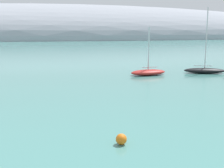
# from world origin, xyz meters

# --- Properties ---
(distant_ridge) EXTENTS (371.83, 85.93, 37.06)m
(distant_ridge) POSITION_xyz_m (-29.84, 180.15, 0.00)
(distant_ridge) COLOR #999EA8
(distant_ridge) RESTS_ON ground
(sailboat_red_near_shore) EXTENTS (5.93, 3.41, 7.24)m
(sailboat_red_near_shore) POSITION_xyz_m (10.18, 44.20, 0.50)
(sailboat_red_near_shore) COLOR red
(sailboat_red_near_shore) RESTS_ON water
(sailboat_black_mid_mooring) EXTENTS (6.69, 3.33, 10.26)m
(sailboat_black_mid_mooring) POSITION_xyz_m (19.47, 44.93, 0.54)
(sailboat_black_mid_mooring) COLOR black
(sailboat_black_mid_mooring) RESTS_ON water
(mooring_buoy_orange) EXTENTS (0.73, 0.73, 0.73)m
(mooring_buoy_orange) POSITION_xyz_m (2.12, 17.13, 0.37)
(mooring_buoy_orange) COLOR orange
(mooring_buoy_orange) RESTS_ON water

